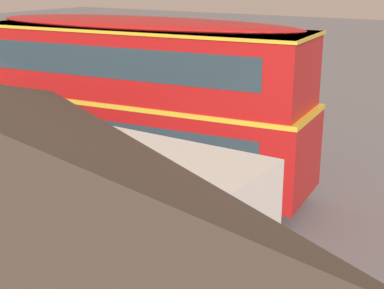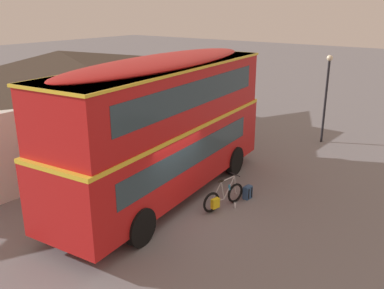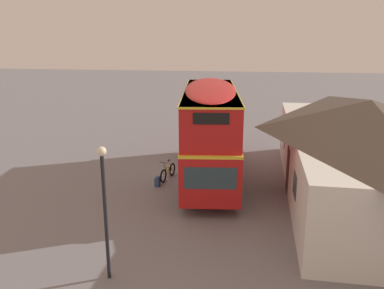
# 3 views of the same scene
# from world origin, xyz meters

# --- Properties ---
(ground_plane) EXTENTS (120.00, 120.00, 0.00)m
(ground_plane) POSITION_xyz_m (0.00, 0.00, 0.00)
(ground_plane) COLOR slate
(double_decker_bus) EXTENTS (9.85, 3.45, 4.79)m
(double_decker_bus) POSITION_xyz_m (0.99, 1.34, 2.64)
(double_decker_bus) COLOR black
(double_decker_bus) RESTS_ON ground
(touring_bicycle) EXTENTS (1.74, 0.58, 1.04)m
(touring_bicycle) POSITION_xyz_m (1.34, -0.75, 0.37)
(touring_bicycle) COLOR black
(touring_bicycle) RESTS_ON ground
(backpack_on_ground) EXTENTS (0.34, 0.28, 0.50)m
(backpack_on_ground) POSITION_xyz_m (2.44, -1.06, 0.26)
(backpack_on_ground) COLOR #2D4C7A
(backpack_on_ground) RESTS_ON ground
(water_bottle_clear_plastic) EXTENTS (0.07, 0.07, 0.22)m
(water_bottle_clear_plastic) POSITION_xyz_m (1.58, -1.08, 0.10)
(water_bottle_clear_plastic) COLOR silver
(water_bottle_clear_plastic) RESTS_ON ground
(pub_building) EXTENTS (14.96, 7.48, 4.42)m
(pub_building) POSITION_xyz_m (2.28, 8.46, 2.25)
(pub_building) COLOR silver
(pub_building) RESTS_ON ground
(street_lamp) EXTENTS (0.28, 0.28, 4.15)m
(street_lamp) POSITION_xyz_m (10.07, -0.87, 2.60)
(street_lamp) COLOR black
(street_lamp) RESTS_ON ground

